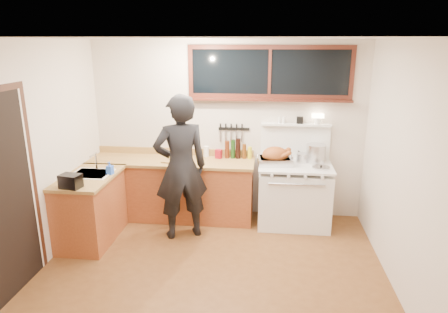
# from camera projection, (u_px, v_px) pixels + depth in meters

# --- Properties ---
(ground_plane) EXTENTS (4.00, 3.50, 0.02)m
(ground_plane) POSITION_uv_depth(u_px,v_px,m) (212.00, 273.00, 4.62)
(ground_plane) COLOR #5B3518
(room_shell) EXTENTS (4.10, 3.60, 2.65)m
(room_shell) POSITION_uv_depth(u_px,v_px,m) (210.00, 133.00, 4.16)
(room_shell) COLOR beige
(room_shell) RESTS_ON ground
(counter_back) EXTENTS (2.44, 0.64, 1.00)m
(counter_back) POSITION_uv_depth(u_px,v_px,m) (172.00, 188.00, 5.96)
(counter_back) COLOR brown
(counter_back) RESTS_ON ground
(counter_left) EXTENTS (0.64, 1.09, 0.90)m
(counter_left) POSITION_uv_depth(u_px,v_px,m) (91.00, 208.00, 5.27)
(counter_left) COLOR brown
(counter_left) RESTS_ON ground
(sink_unit) EXTENTS (0.50, 0.45, 0.37)m
(sink_unit) POSITION_uv_depth(u_px,v_px,m) (92.00, 178.00, 5.23)
(sink_unit) COLOR white
(sink_unit) RESTS_ON counter_left
(vintage_stove) EXTENTS (1.02, 0.74, 1.58)m
(vintage_stove) POSITION_uv_depth(u_px,v_px,m) (294.00, 193.00, 5.73)
(vintage_stove) COLOR white
(vintage_stove) RESTS_ON ground
(back_window) EXTENTS (2.32, 0.13, 0.77)m
(back_window) POSITION_uv_depth(u_px,v_px,m) (270.00, 78.00, 5.62)
(back_window) COLOR black
(back_window) RESTS_ON room_shell
(left_doorway) EXTENTS (0.02, 1.04, 2.17)m
(left_doorway) POSITION_uv_depth(u_px,v_px,m) (7.00, 195.00, 4.00)
(left_doorway) COLOR black
(left_doorway) RESTS_ON ground
(knife_strip) EXTENTS (0.46, 0.03, 0.28)m
(knife_strip) POSITION_uv_depth(u_px,v_px,m) (233.00, 130.00, 5.90)
(knife_strip) COLOR black
(knife_strip) RESTS_ON room_shell
(man) EXTENTS (0.84, 0.72, 1.95)m
(man) POSITION_uv_depth(u_px,v_px,m) (181.00, 168.00, 5.23)
(man) COLOR black
(man) RESTS_ON ground
(soap_bottle) EXTENTS (0.09, 0.09, 0.17)m
(soap_bottle) POSITION_uv_depth(u_px,v_px,m) (110.00, 168.00, 5.18)
(soap_bottle) COLOR blue
(soap_bottle) RESTS_ON counter_left
(toaster) EXTENTS (0.27, 0.21, 0.17)m
(toaster) POSITION_uv_depth(u_px,v_px,m) (71.00, 181.00, 4.70)
(toaster) COLOR black
(toaster) RESTS_ON counter_left
(cutting_board) EXTENTS (0.44, 0.36, 0.14)m
(cutting_board) POSITION_uv_depth(u_px,v_px,m) (177.00, 158.00, 5.74)
(cutting_board) COLOR #9E783F
(cutting_board) RESTS_ON counter_back
(roast_turkey) EXTENTS (0.51, 0.40, 0.26)m
(roast_turkey) POSITION_uv_depth(u_px,v_px,m) (275.00, 157.00, 5.59)
(roast_turkey) COLOR silver
(roast_turkey) RESTS_ON vintage_stove
(stockpot) EXTENTS (0.30, 0.30, 0.26)m
(stockpot) POSITION_uv_depth(u_px,v_px,m) (316.00, 153.00, 5.68)
(stockpot) COLOR silver
(stockpot) RESTS_ON vintage_stove
(saucepan) EXTENTS (0.22, 0.31, 0.13)m
(saucepan) POSITION_uv_depth(u_px,v_px,m) (302.00, 158.00, 5.70)
(saucepan) COLOR silver
(saucepan) RESTS_ON vintage_stove
(pot_lid) EXTENTS (0.29, 0.29, 0.04)m
(pot_lid) POSITION_uv_depth(u_px,v_px,m) (321.00, 167.00, 5.44)
(pot_lid) COLOR silver
(pot_lid) RESTS_ON vintage_stove
(coffee_tin) EXTENTS (0.11, 0.09, 0.13)m
(coffee_tin) POSITION_uv_depth(u_px,v_px,m) (219.00, 154.00, 5.89)
(coffee_tin) COLOR maroon
(coffee_tin) RESTS_ON counter_back
(pitcher) EXTENTS (0.10, 0.10, 0.16)m
(pitcher) POSITION_uv_depth(u_px,v_px,m) (206.00, 151.00, 5.98)
(pitcher) COLOR white
(pitcher) RESTS_ON counter_back
(bottle_cluster) EXTENTS (0.40, 0.07, 0.30)m
(bottle_cluster) POSITION_uv_depth(u_px,v_px,m) (237.00, 150.00, 5.87)
(bottle_cluster) COLOR black
(bottle_cluster) RESTS_ON counter_back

